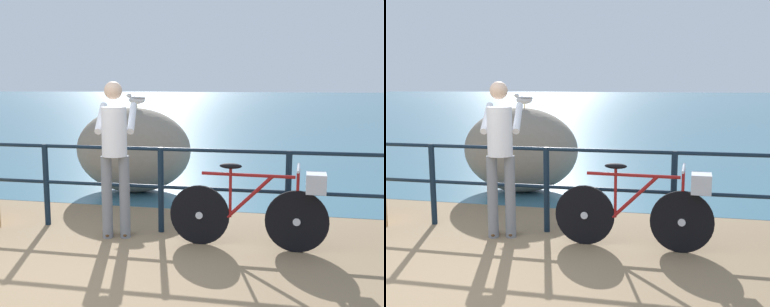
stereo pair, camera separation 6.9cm
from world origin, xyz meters
The scene contains 7 objects.
ground_plane centered at (0.00, 20.00, -0.05)m, with size 120.00×120.00×0.10m, color #846B4C.
sea_surface centered at (0.00, 48.03, 0.00)m, with size 120.00×90.00×0.01m, color #38667A.
promenade_railing centered at (0.00, 2.01, 0.64)m, with size 7.43×0.07×1.02m.
bicycle centered at (1.93, 1.66, 0.46)m, with size 1.70×0.48×0.92m.
person_at_railing centered at (0.28, 1.73, 0.99)m, with size 0.55×0.67×1.78m.
breakwater_boulder_main centered at (-0.24, 3.95, 0.69)m, with size 1.89×1.31×1.37m.
seagull centered at (-0.17, 3.94, 1.51)m, with size 0.34×0.17×0.23m.
Camera 1 is at (2.12, -3.10, 1.75)m, focal length 42.92 mm.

